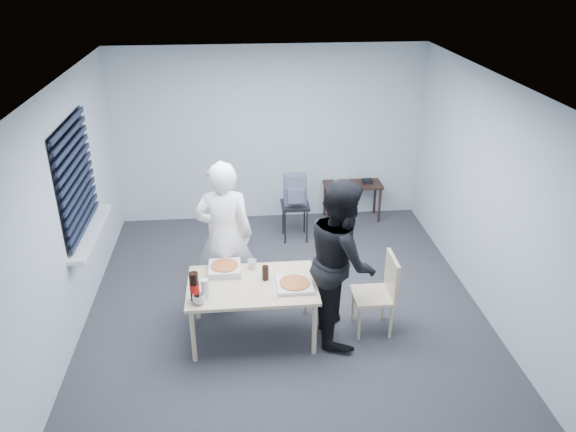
{
  "coord_description": "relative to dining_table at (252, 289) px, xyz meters",
  "views": [
    {
      "loc": [
        -0.47,
        -5.41,
        3.78
      ],
      "look_at": [
        0.05,
        0.1,
        1.13
      ],
      "focal_mm": 35.0,
      "sensor_mm": 36.0,
      "label": 1
    }
  ],
  "objects": [
    {
      "name": "pizza_box_a",
      "position": [
        -0.28,
        0.27,
        0.1
      ],
      "size": [
        0.34,
        0.34,
        0.08
      ],
      "rotation": [
        0.0,
        0.0,
        -0.37
      ],
      "color": "silver",
      "rests_on": "dining_table"
    },
    {
      "name": "stool",
      "position": [
        0.68,
        2.2,
        -0.16
      ],
      "size": [
        0.39,
        0.39,
        0.54
      ],
      "color": "black",
      "rests_on": "ground"
    },
    {
      "name": "soda_bottle",
      "position": [
        -0.57,
        -0.23,
        0.21
      ],
      "size": [
        0.1,
        0.1,
        0.3
      ],
      "rotation": [
        0.0,
        0.0,
        -0.29
      ],
      "color": "black",
      "rests_on": "dining_table"
    },
    {
      "name": "mug_b",
      "position": [
        0.01,
        0.32,
        0.11
      ],
      "size": [
        0.1,
        0.1,
        0.09
      ],
      "primitive_type": "imported",
      "color": "silver",
      "rests_on": "dining_table"
    },
    {
      "name": "plastic_cups",
      "position": [
        -0.47,
        -0.18,
        0.15
      ],
      "size": [
        0.1,
        0.1,
        0.19
      ],
      "primitive_type": "cylinder",
      "rotation": [
        0.0,
        0.0,
        0.36
      ],
      "color": "silver",
      "rests_on": "dining_table"
    },
    {
      "name": "chair_right",
      "position": [
        1.37,
        -0.01,
        -0.08
      ],
      "size": [
        0.42,
        0.42,
        0.89
      ],
      "color": "beige",
      "rests_on": "ground"
    },
    {
      "name": "mug_a",
      "position": [
        -0.53,
        -0.3,
        0.11
      ],
      "size": [
        0.17,
        0.17,
        0.1
      ],
      "primitive_type": "imported",
      "rotation": [
        0.0,
        0.0,
        0.52
      ],
      "color": "silver",
      "rests_on": "dining_table"
    },
    {
      "name": "black_box",
      "position": [
        1.83,
        2.76,
        0.02
      ],
      "size": [
        0.16,
        0.12,
        0.06
      ],
      "primitive_type": "cube",
      "rotation": [
        0.0,
        0.0,
        0.1
      ],
      "color": "black",
      "rests_on": "side_table"
    },
    {
      "name": "person_black",
      "position": [
        0.92,
        -0.02,
        0.3
      ],
      "size": [
        0.47,
        0.86,
        1.77
      ],
      "primitive_type": "imported",
      "rotation": [
        0.0,
        0.0,
        1.57
      ],
      "color": "black",
      "rests_on": "ground"
    },
    {
      "name": "room",
      "position": [
        -1.82,
        0.88,
        0.85
      ],
      "size": [
        5.0,
        5.0,
        5.0
      ],
      "color": "#302F35",
      "rests_on": "ground"
    },
    {
      "name": "rubber_band",
      "position": [
        0.21,
        -0.3,
        0.06
      ],
      "size": [
        0.06,
        0.06,
        0.0
      ],
      "primitive_type": "torus",
      "rotation": [
        0.0,
        0.0,
        0.12
      ],
      "color": "red",
      "rests_on": "dining_table"
    },
    {
      "name": "dining_table",
      "position": [
        0.0,
        0.0,
        0.0
      ],
      "size": [
        1.33,
        0.84,
        0.65
      ],
      "color": "beige",
      "rests_on": "ground"
    },
    {
      "name": "side_table",
      "position": [
        1.61,
        2.76,
        -0.09
      ],
      "size": [
        0.87,
        0.39,
        0.58
      ],
      "color": "#311C15",
      "rests_on": "ground"
    },
    {
      "name": "papers",
      "position": [
        1.46,
        2.79,
        -0.01
      ],
      "size": [
        0.23,
        0.3,
        0.0
      ],
      "primitive_type": "cube",
      "rotation": [
        0.0,
        0.0,
        -0.05
      ],
      "color": "white",
      "rests_on": "side_table"
    },
    {
      "name": "pizza_box_b",
      "position": [
        0.43,
        -0.09,
        0.09
      ],
      "size": [
        0.37,
        0.37,
        0.05
      ],
      "rotation": [
        0.0,
        0.0,
        0.36
      ],
      "color": "silver",
      "rests_on": "dining_table"
    },
    {
      "name": "cola_glass",
      "position": [
        0.14,
        0.07,
        0.14
      ],
      "size": [
        0.08,
        0.08,
        0.16
      ],
      "primitive_type": "cylinder",
      "rotation": [
        0.0,
        0.0,
        0.2
      ],
      "color": "black",
      "rests_on": "dining_table"
    },
    {
      "name": "backpack",
      "position": [
        0.68,
        2.19,
        0.16
      ],
      "size": [
        0.31,
        0.23,
        0.44
      ],
      "rotation": [
        0.0,
        0.0,
        0.44
      ],
      "color": "slate",
      "rests_on": "stool"
    },
    {
      "name": "chair_far",
      "position": [
        -0.27,
        1.08,
        -0.08
      ],
      "size": [
        0.42,
        0.42,
        0.89
      ],
      "color": "beige",
      "rests_on": "ground"
    },
    {
      "name": "person_white",
      "position": [
        -0.28,
        0.63,
        0.3
      ],
      "size": [
        0.65,
        0.42,
        1.77
      ],
      "primitive_type": "imported",
      "rotation": [
        0.0,
        0.0,
        3.14
      ],
      "color": "white",
      "rests_on": "ground"
    }
  ]
}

